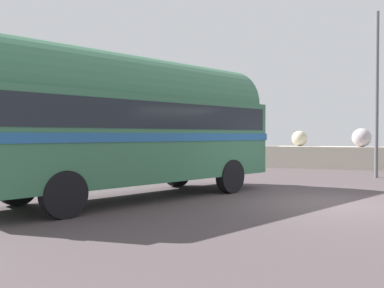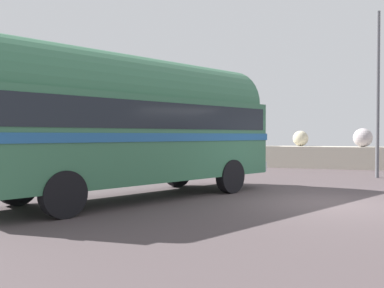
{
  "view_description": "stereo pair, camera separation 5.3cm",
  "coord_description": "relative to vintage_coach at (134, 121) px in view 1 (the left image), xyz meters",
  "views": [
    {
      "loc": [
        0.4,
        -10.8,
        1.68
      ],
      "look_at": [
        -3.54,
        0.09,
        1.44
      ],
      "focal_mm": 39.82,
      "sensor_mm": 36.0,
      "label": 1
    },
    {
      "loc": [
        0.45,
        -10.79,
        1.68
      ],
      "look_at": [
        -3.54,
        0.09,
        1.44
      ],
      "focal_mm": 39.82,
      "sensor_mm": 36.0,
      "label": 2
    }
  ],
  "objects": [
    {
      "name": "lamp_post",
      "position": [
        6.43,
        8.14,
        1.59
      ],
      "size": [
        1.19,
        0.45,
        6.47
      ],
      "color": "#5B5B60",
      "rests_on": "ground"
    },
    {
      "name": "vintage_coach",
      "position": [
        0.0,
        0.0,
        0.0
      ],
      "size": [
        5.76,
        8.8,
        3.7
      ],
      "rotation": [
        0.0,
        0.0,
        -0.43
      ],
      "color": "black",
      "rests_on": "ground"
    },
    {
      "name": "ground",
      "position": [
        4.79,
        0.91,
        -2.04
      ],
      "size": [
        32.0,
        26.0,
        0.02
      ],
      "color": "#493F40"
    },
    {
      "name": "breakwater",
      "position": [
        5.04,
        12.74,
        -1.33
      ],
      "size": [
        31.36,
        2.09,
        2.45
      ],
      "color": "#B5AC9B",
      "rests_on": "ground"
    }
  ]
}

